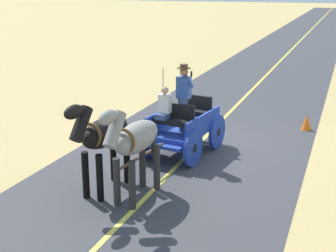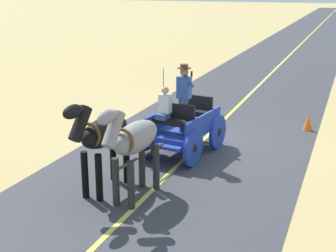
# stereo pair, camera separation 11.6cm
# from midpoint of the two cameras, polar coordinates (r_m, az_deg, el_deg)

# --- Properties ---
(ground_plane) EXTENTS (200.00, 200.00, 0.00)m
(ground_plane) POSITION_cam_midpoint_polar(r_m,az_deg,el_deg) (13.97, 3.62, -1.97)
(ground_plane) COLOR tan
(road_surface) EXTENTS (6.18, 160.00, 0.01)m
(road_surface) POSITION_cam_midpoint_polar(r_m,az_deg,el_deg) (13.97, 3.62, -1.95)
(road_surface) COLOR #38383D
(road_surface) RESTS_ON ground
(road_centre_stripe) EXTENTS (0.12, 160.00, 0.00)m
(road_centre_stripe) POSITION_cam_midpoint_polar(r_m,az_deg,el_deg) (13.97, 3.62, -1.93)
(road_centre_stripe) COLOR #DBCC4C
(road_centre_stripe) RESTS_ON road_surface
(horse_drawn_carriage) EXTENTS (1.72, 4.51, 2.50)m
(horse_drawn_carriage) POSITION_cam_midpoint_polar(r_m,az_deg,el_deg) (12.81, 1.49, 0.13)
(horse_drawn_carriage) COLOR #1E3899
(horse_drawn_carriage) RESTS_ON ground
(horse_near_side) EXTENTS (0.70, 2.14, 2.21)m
(horse_near_side) POSITION_cam_midpoint_polar(r_m,az_deg,el_deg) (9.96, -4.38, -1.77)
(horse_near_side) COLOR gray
(horse_near_side) RESTS_ON ground
(horse_off_side) EXTENTS (0.71, 2.14, 2.21)m
(horse_off_side) POSITION_cam_midpoint_polar(r_m,az_deg,el_deg) (10.39, -8.10, -1.09)
(horse_off_side) COLOR black
(horse_off_side) RESTS_ON ground
(traffic_cone) EXTENTS (0.32, 0.32, 0.50)m
(traffic_cone) POSITION_cam_midpoint_polar(r_m,az_deg,el_deg) (15.66, 15.98, 0.43)
(traffic_cone) COLOR orange
(traffic_cone) RESTS_ON ground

